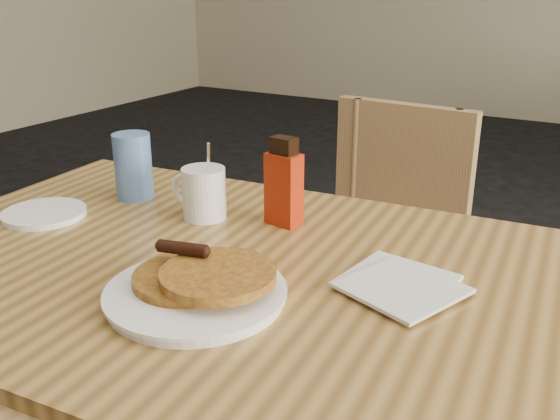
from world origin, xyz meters
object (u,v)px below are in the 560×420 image
object	(u,v)px
pancake_plate	(198,287)
chair_main_far	(386,237)
main_table	(224,285)
syrup_bottle	(284,185)
blue_tumbler	(133,166)
coffee_mug	(203,192)

from	to	relation	value
pancake_plate	chair_main_far	bearing A→B (deg)	91.61
main_table	chair_main_far	bearing A→B (deg)	88.82
chair_main_far	syrup_bottle	xyz separation A→B (m)	(-0.02, -0.54, 0.31)
chair_main_far	blue_tumbler	size ratio (longest dim) A/B	6.26
chair_main_far	syrup_bottle	distance (m)	0.62
coffee_mug	blue_tumbler	bearing A→B (deg)	159.42
main_table	blue_tumbler	world-z (taller)	blue_tumbler
coffee_mug	main_table	bearing A→B (deg)	-58.87
chair_main_far	coffee_mug	size ratio (longest dim) A/B	5.48
chair_main_far	coffee_mug	world-z (taller)	coffee_mug
pancake_plate	syrup_bottle	distance (m)	0.33
coffee_mug	blue_tumbler	size ratio (longest dim) A/B	1.14
syrup_bottle	coffee_mug	bearing A→B (deg)	-153.69
main_table	syrup_bottle	distance (m)	0.24
main_table	blue_tumbler	distance (m)	0.41
main_table	pancake_plate	distance (m)	0.14
coffee_mug	blue_tumbler	xyz separation A→B (m)	(-0.20, 0.02, 0.02)
main_table	pancake_plate	bearing A→B (deg)	-71.67
blue_tumbler	coffee_mug	bearing A→B (deg)	-6.47
main_table	coffee_mug	bearing A→B (deg)	135.24
syrup_bottle	main_table	bearing A→B (deg)	-81.55
coffee_mug	pancake_plate	bearing A→B (deg)	-68.67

